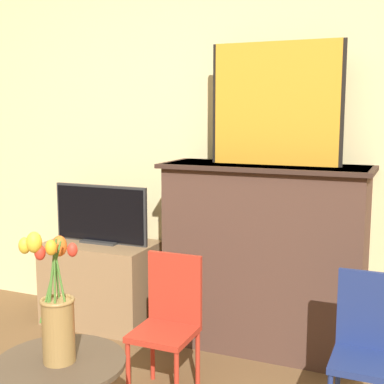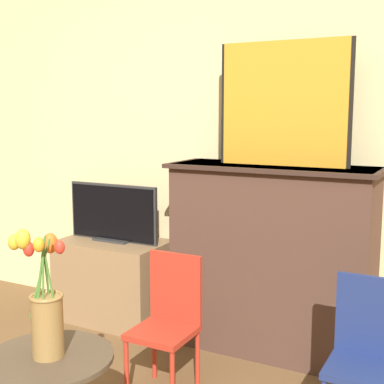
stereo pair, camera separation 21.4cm
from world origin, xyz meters
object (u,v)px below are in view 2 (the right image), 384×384
chair_red (168,317)px  vase_tulips (45,309)px  chair_blue (365,350)px  tv_monitor (113,214)px  painting (284,104)px

chair_red → vase_tulips: 0.80m
chair_blue → vase_tulips: bearing=-142.8°
tv_monitor → vase_tulips: size_ratio=1.32×
tv_monitor → chair_blue: tv_monitor is taller
painting → chair_blue: bearing=-46.2°
painting → tv_monitor: (-1.15, -0.04, -0.72)m
chair_red → chair_blue: size_ratio=1.00×
painting → tv_monitor: 1.36m
chair_red → chair_blue: bearing=3.9°
chair_blue → chair_red: bearing=-176.1°
chair_blue → vase_tulips: 1.36m
painting → vase_tulips: painting is taller
chair_red → painting: bearing=63.2°
painting → chair_red: (-0.35, -0.69, -1.07)m
chair_blue → painting: bearing=133.8°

